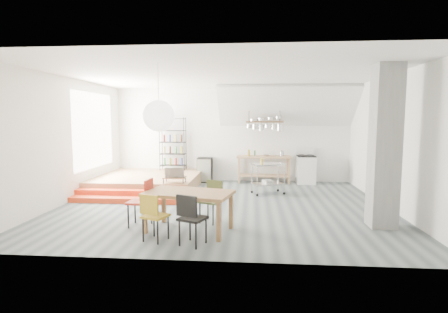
# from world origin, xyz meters

# --- Properties ---
(floor) EXTENTS (8.00, 8.00, 0.00)m
(floor) POSITION_xyz_m (0.00, 0.00, 0.00)
(floor) COLOR #495355
(floor) RESTS_ON ground
(wall_back) EXTENTS (8.00, 0.04, 3.20)m
(wall_back) POSITION_xyz_m (0.00, 3.50, 1.60)
(wall_back) COLOR silver
(wall_back) RESTS_ON ground
(wall_left) EXTENTS (0.04, 7.00, 3.20)m
(wall_left) POSITION_xyz_m (-4.00, 0.00, 1.60)
(wall_left) COLOR silver
(wall_left) RESTS_ON ground
(wall_right) EXTENTS (0.04, 7.00, 3.20)m
(wall_right) POSITION_xyz_m (4.00, 0.00, 1.60)
(wall_right) COLOR silver
(wall_right) RESTS_ON ground
(ceiling) EXTENTS (8.00, 7.00, 0.02)m
(ceiling) POSITION_xyz_m (0.00, 0.00, 3.20)
(ceiling) COLOR white
(ceiling) RESTS_ON wall_back
(slope_ceiling) EXTENTS (4.40, 1.44, 1.32)m
(slope_ceiling) POSITION_xyz_m (1.80, 2.90, 2.55)
(slope_ceiling) COLOR white
(slope_ceiling) RESTS_ON wall_back
(window_pane) EXTENTS (0.02, 2.50, 2.20)m
(window_pane) POSITION_xyz_m (-3.98, 1.50, 1.80)
(window_pane) COLOR white
(window_pane) RESTS_ON wall_left
(platform) EXTENTS (3.00, 3.00, 0.40)m
(platform) POSITION_xyz_m (-2.50, 2.00, 0.20)
(platform) COLOR #A68153
(platform) RESTS_ON ground
(step_lower) EXTENTS (3.00, 0.35, 0.13)m
(step_lower) POSITION_xyz_m (-2.50, 0.05, 0.07)
(step_lower) COLOR #E7411B
(step_lower) RESTS_ON ground
(step_upper) EXTENTS (3.00, 0.35, 0.27)m
(step_upper) POSITION_xyz_m (-2.50, 0.40, 0.13)
(step_upper) COLOR #E7411B
(step_upper) RESTS_ON ground
(concrete_column) EXTENTS (0.50, 0.50, 3.20)m
(concrete_column) POSITION_xyz_m (3.30, -1.50, 1.60)
(concrete_column) COLOR slate
(concrete_column) RESTS_ON ground
(kitchen_counter) EXTENTS (1.80, 0.60, 0.91)m
(kitchen_counter) POSITION_xyz_m (1.10, 3.15, 0.63)
(kitchen_counter) COLOR #A68153
(kitchen_counter) RESTS_ON ground
(stove) EXTENTS (0.60, 0.60, 1.18)m
(stove) POSITION_xyz_m (2.50, 3.16, 0.48)
(stove) COLOR white
(stove) RESTS_ON ground
(pot_rack) EXTENTS (1.20, 0.50, 1.43)m
(pot_rack) POSITION_xyz_m (1.13, 2.92, 1.98)
(pot_rack) COLOR #452D1B
(pot_rack) RESTS_ON ceiling
(wire_shelving) EXTENTS (0.88, 0.38, 1.80)m
(wire_shelving) POSITION_xyz_m (-2.00, 3.20, 1.33)
(wire_shelving) COLOR black
(wire_shelving) RESTS_ON platform
(microwave_shelf) EXTENTS (0.60, 0.40, 0.16)m
(microwave_shelf) POSITION_xyz_m (-1.40, 0.75, 0.55)
(microwave_shelf) COLOR #A68153
(microwave_shelf) RESTS_ON platform
(paper_lantern) EXTENTS (0.60, 0.60, 0.60)m
(paper_lantern) POSITION_xyz_m (-1.07, -1.97, 2.20)
(paper_lantern) COLOR white
(paper_lantern) RESTS_ON ceiling
(dining_table) EXTENTS (1.78, 1.24, 0.77)m
(dining_table) POSITION_xyz_m (-0.48, -2.11, 0.69)
(dining_table) COLOR brown
(dining_table) RESTS_ON ground
(chair_mustard) EXTENTS (0.50, 0.50, 0.86)m
(chair_mustard) POSITION_xyz_m (-1.00, -2.74, 0.51)
(chair_mustard) COLOR #A2811B
(chair_mustard) RESTS_ON ground
(chair_black) EXTENTS (0.53, 0.53, 0.89)m
(chair_black) POSITION_xyz_m (-0.31, -2.89, 0.53)
(chair_black) COLOR black
(chair_black) RESTS_ON ground
(chair_olive) EXTENTS (0.52, 0.52, 0.86)m
(chair_olive) POSITION_xyz_m (-0.11, -1.45, 0.52)
(chair_olive) COLOR #505C2B
(chair_olive) RESTS_ON ground
(chair_red) EXTENTS (0.46, 0.46, 0.96)m
(chair_red) POSITION_xyz_m (-1.44, -1.88, 0.57)
(chair_red) COLOR #AF2719
(chair_red) RESTS_ON ground
(rolling_cart) EXTENTS (0.99, 0.76, 0.88)m
(rolling_cart) POSITION_xyz_m (1.17, 1.39, 0.57)
(rolling_cart) COLOR silver
(rolling_cart) RESTS_ON ground
(mini_fridge) EXTENTS (0.49, 0.49, 0.83)m
(mini_fridge) POSITION_xyz_m (-0.90, 3.20, 0.41)
(mini_fridge) COLOR black
(mini_fridge) RESTS_ON ground
(microwave) EXTENTS (0.57, 0.44, 0.29)m
(microwave) POSITION_xyz_m (-1.40, 0.75, 0.71)
(microwave) COLOR beige
(microwave) RESTS_ON microwave_shelf
(bowl) EXTENTS (0.28, 0.28, 0.05)m
(bowl) POSITION_xyz_m (1.19, 3.10, 0.94)
(bowl) COLOR silver
(bowl) RESTS_ON kitchen_counter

